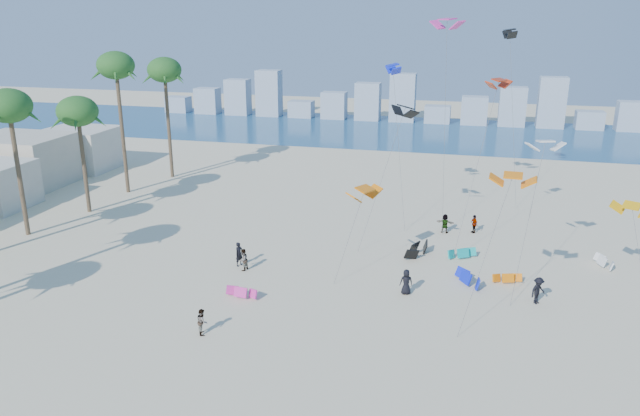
# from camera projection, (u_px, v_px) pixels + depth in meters

# --- Properties ---
(ground) EXTENTS (220.00, 220.00, 0.00)m
(ground) POSITION_uv_depth(u_px,v_px,m) (195.00, 370.00, 33.20)
(ground) COLOR beige
(ground) RESTS_ON ground
(ocean) EXTENTS (220.00, 220.00, 0.00)m
(ocean) POSITION_uv_depth(u_px,v_px,m) (386.00, 131.00, 99.66)
(ocean) COLOR navy
(ocean) RESTS_ON ground
(kitesurfer_near) EXTENTS (0.71, 0.82, 1.89)m
(kitesurfer_near) POSITION_uv_depth(u_px,v_px,m) (239.00, 254.00, 46.54)
(kitesurfer_near) COLOR black
(kitesurfer_near) RESTS_ON ground
(kitesurfer_mid) EXTENTS (0.89, 0.98, 1.62)m
(kitesurfer_mid) POSITION_uv_depth(u_px,v_px,m) (202.00, 321.00, 36.70)
(kitesurfer_mid) COLOR gray
(kitesurfer_mid) RESTS_ON ground
(kitesurfers_far) EXTENTS (30.89, 14.69, 1.87)m
(kitesurfers_far) POSITION_uv_depth(u_px,v_px,m) (449.00, 255.00, 46.50)
(kitesurfers_far) COLOR black
(kitesurfers_far) RESTS_ON ground
(grounded_kites) EXTENTS (26.87, 13.73, 0.98)m
(grounded_kites) POSITION_uv_depth(u_px,v_px,m) (447.00, 266.00, 45.70)
(grounded_kites) COLOR #E232A1
(grounded_kites) RESTS_ON ground
(flying_kites) EXTENTS (28.91, 31.42, 18.59)m
(flying_kites) POSITION_uv_depth(u_px,v_px,m) (482.00, 99.00, 48.17)
(flying_kites) COLOR orange
(flying_kites) RESTS_ON ground
(palm_row) EXTENTS (8.75, 44.80, 14.83)m
(palm_row) POSITION_uv_depth(u_px,v_px,m) (28.00, 108.00, 49.78)
(palm_row) COLOR brown
(palm_row) RESTS_ON ground
(distant_skyline) EXTENTS (85.00, 3.00, 8.40)m
(distant_skyline) POSITION_uv_depth(u_px,v_px,m) (388.00, 103.00, 108.22)
(distant_skyline) COLOR #9EADBF
(distant_skyline) RESTS_ON ground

